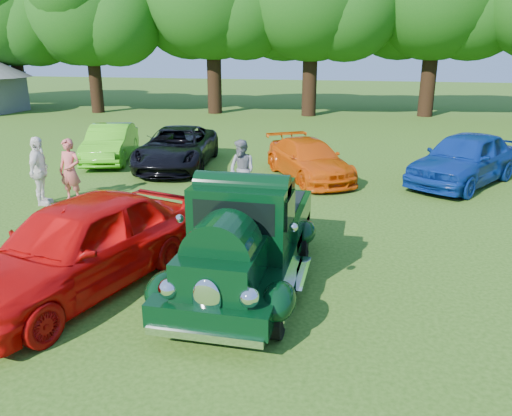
% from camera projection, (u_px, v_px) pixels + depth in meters
% --- Properties ---
extents(ground, '(120.00, 120.00, 0.00)m').
position_uv_depth(ground, '(189.00, 281.00, 9.42)').
color(ground, '#284C11').
rests_on(ground, ground).
extents(hero_pickup, '(2.35, 5.05, 1.98)m').
position_uv_depth(hero_pickup, '(246.00, 239.00, 9.12)').
color(hero_pickup, black).
rests_on(hero_pickup, ground).
extents(red_convertible, '(3.26, 5.36, 1.71)m').
position_uv_depth(red_convertible, '(79.00, 245.00, 8.86)').
color(red_convertible, red).
rests_on(red_convertible, ground).
extents(back_car_lime, '(2.60, 4.45, 1.39)m').
position_uv_depth(back_car_lime, '(110.00, 143.00, 19.06)').
color(back_car_lime, '#43B317').
rests_on(back_car_lime, ground).
extents(back_car_black, '(3.10, 5.45, 1.43)m').
position_uv_depth(back_car_black, '(177.00, 148.00, 18.11)').
color(back_car_black, black).
rests_on(back_car_black, ground).
extents(back_car_orange, '(3.79, 4.67, 1.27)m').
position_uv_depth(back_car_orange, '(309.00, 160.00, 16.57)').
color(back_car_orange, '#D54907').
rests_on(back_car_orange, ground).
extents(back_car_blue, '(4.29, 5.15, 1.66)m').
position_uv_depth(back_car_blue, '(464.00, 159.00, 15.81)').
color(back_car_blue, navy).
rests_on(back_car_blue, ground).
extents(spectator_pink, '(0.67, 0.45, 1.80)m').
position_uv_depth(spectator_pink, '(70.00, 171.00, 13.99)').
color(spectator_pink, '#D45A57').
rests_on(spectator_pink, ground).
extents(spectator_grey, '(1.06, 1.00, 1.73)m').
position_uv_depth(spectator_grey, '(242.00, 170.00, 14.17)').
color(spectator_grey, slate).
rests_on(spectator_grey, ground).
extents(spectator_white, '(0.75, 1.20, 1.91)m').
position_uv_depth(spectator_white, '(39.00, 171.00, 13.69)').
color(spectator_white, white).
rests_on(spectator_white, ground).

